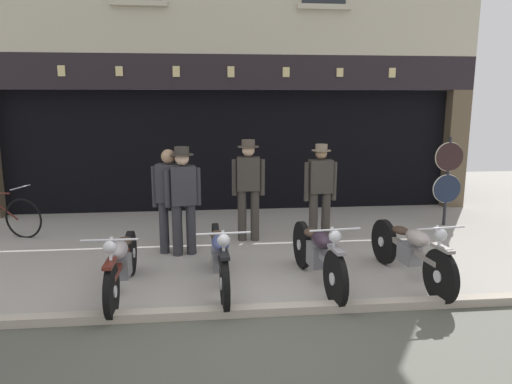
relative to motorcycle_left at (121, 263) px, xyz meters
The scene contains 12 objects.
ground 2.46m from the motorcycle_left, 48.12° to the right, with size 22.44×22.00×0.18m.
shop_facade 6.52m from the motorcycle_left, 75.34° to the left, with size 10.74×4.42×6.74m.
motorcycle_left is the anchor object (origin of this frame).
motorcycle_center_left 1.22m from the motorcycle_left, ahead, with size 0.62×2.07×0.93m.
motorcycle_center 2.49m from the motorcycle_left, ahead, with size 0.62×2.02×0.93m.
motorcycle_center_right 3.75m from the motorcycle_left, ahead, with size 0.62×2.08×0.93m.
salesman_left 1.73m from the motorcycle_left, 64.76° to the left, with size 0.55×0.36×1.70m.
shopkeeper_center 2.84m from the motorcycle_left, 50.54° to the left, with size 0.56×0.36×1.74m.
salesman_right 3.62m from the motorcycle_left, 33.79° to the left, with size 0.56×0.32×1.67m.
assistant_far_right 1.73m from the motorcycle_left, 72.70° to the left, with size 0.55×0.29×1.66m.
tyre_sign_pole 6.31m from the motorcycle_left, 26.08° to the left, with size 0.56×0.06×1.71m.
advert_board_near 4.96m from the motorcycle_left, 105.31° to the left, with size 0.64×0.03×0.88m.
Camera 1 is at (-0.52, -4.88, 2.41)m, focal length 33.08 mm.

